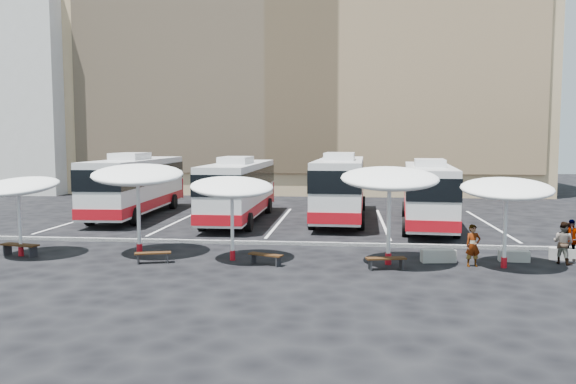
# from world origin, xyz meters

# --- Properties ---
(ground) EXTENTS (120.00, 120.00, 0.00)m
(ground) POSITION_xyz_m (0.00, 0.00, 0.00)
(ground) COLOR black
(ground) RESTS_ON ground
(sandstone_building) EXTENTS (42.00, 18.25, 29.60)m
(sandstone_building) POSITION_xyz_m (0.00, 31.87, 12.63)
(sandstone_building) COLOR tan
(sandstone_building) RESTS_ON ground
(apartment_block) EXTENTS (14.00, 14.00, 18.00)m
(apartment_block) POSITION_xyz_m (-28.00, 28.00, 9.00)
(apartment_block) COLOR silver
(apartment_block) RESTS_ON ground
(curb_divider) EXTENTS (34.00, 0.25, 0.15)m
(curb_divider) POSITION_xyz_m (0.00, 0.50, 0.07)
(curb_divider) COLOR black
(curb_divider) RESTS_ON ground
(bay_lines) EXTENTS (24.15, 12.00, 0.01)m
(bay_lines) POSITION_xyz_m (0.00, 8.00, 0.01)
(bay_lines) COLOR white
(bay_lines) RESTS_ON ground
(bus_0) EXTENTS (3.30, 12.74, 4.01)m
(bus_0) POSITION_xyz_m (-9.31, 9.48, 2.05)
(bus_0) COLOR silver
(bus_0) RESTS_ON ground
(bus_1) EXTENTS (2.85, 12.10, 3.84)m
(bus_1) POSITION_xyz_m (-2.44, 8.06, 1.96)
(bus_1) COLOR silver
(bus_1) RESTS_ON ground
(bus_2) EXTENTS (3.30, 12.88, 4.06)m
(bus_2) POSITION_xyz_m (3.51, 9.39, 2.07)
(bus_2) COLOR silver
(bus_2) RESTS_ON ground
(bus_3) EXTENTS (3.61, 12.05, 3.77)m
(bus_3) POSITION_xyz_m (8.43, 7.18, 1.92)
(bus_3) COLOR silver
(bus_3) RESTS_ON ground
(sunshade_0) EXTENTS (3.82, 3.86, 3.37)m
(sunshade_0) POSITION_xyz_m (-9.43, -3.14, 2.86)
(sunshade_0) COLOR silver
(sunshade_0) RESTS_ON ground
(sunshade_1) EXTENTS (4.57, 4.61, 3.92)m
(sunshade_1) POSITION_xyz_m (-4.70, -2.30, 3.33)
(sunshade_1) COLOR silver
(sunshade_1) RESTS_ON ground
(sunshade_2) EXTENTS (4.23, 4.26, 3.43)m
(sunshade_2) POSITION_xyz_m (-0.58, -3.03, 2.92)
(sunshade_2) COLOR silver
(sunshade_2) RESTS_ON ground
(sunshade_3) EXTENTS (3.83, 3.88, 3.89)m
(sunshade_3) POSITION_xyz_m (5.53, -3.16, 3.30)
(sunshade_3) COLOR silver
(sunshade_3) RESTS_ON ground
(sunshade_4) EXTENTS (3.68, 3.72, 3.48)m
(sunshade_4) POSITION_xyz_m (9.80, -3.27, 2.96)
(sunshade_4) COLOR silver
(sunshade_4) RESTS_ON ground
(wood_bench_0) EXTENTS (1.71, 0.78, 0.51)m
(wood_bench_0) POSITION_xyz_m (-9.45, -3.18, 0.39)
(wood_bench_0) COLOR black
(wood_bench_0) RESTS_ON ground
(wood_bench_1) EXTENTS (1.43, 0.75, 0.42)m
(wood_bench_1) POSITION_xyz_m (-3.55, -3.88, 0.32)
(wood_bench_1) COLOR black
(wood_bench_1) RESTS_ON ground
(wood_bench_2) EXTENTS (1.42, 0.86, 0.42)m
(wood_bench_2) POSITION_xyz_m (0.85, -3.73, 0.32)
(wood_bench_2) COLOR black
(wood_bench_2) RESTS_ON ground
(wood_bench_3) EXTENTS (1.52, 0.69, 0.45)m
(wood_bench_3) POSITION_xyz_m (5.38, -4.05, 0.35)
(wood_bench_3) COLOR black
(wood_bench_3) RESTS_ON ground
(conc_bench_0) EXTENTS (1.38, 0.64, 0.50)m
(conc_bench_0) POSITION_xyz_m (7.51, -2.54, 0.25)
(conc_bench_0) COLOR gray
(conc_bench_0) RESTS_ON ground
(conc_bench_1) EXTENTS (1.17, 0.44, 0.43)m
(conc_bench_1) POSITION_xyz_m (10.49, -2.11, 0.22)
(conc_bench_1) COLOR gray
(conc_bench_1) RESTS_ON ground
(conc_bench_2) EXTENTS (1.31, 0.73, 0.47)m
(conc_bench_2) POSITION_xyz_m (12.66, -1.56, 0.23)
(conc_bench_2) COLOR gray
(conc_bench_2) RESTS_ON ground
(passenger_0) EXTENTS (0.65, 0.50, 1.60)m
(passenger_0) POSITION_xyz_m (8.68, -3.16, 0.80)
(passenger_0) COLOR black
(passenger_0) RESTS_ON ground
(passenger_1) EXTENTS (1.00, 1.01, 1.65)m
(passenger_1) POSITION_xyz_m (12.25, -2.36, 0.82)
(passenger_1) COLOR black
(passenger_1) RESTS_ON ground
(passenger_2) EXTENTS (1.03, 0.60, 1.65)m
(passenger_2) POSITION_xyz_m (12.75, -1.69, 0.83)
(passenger_2) COLOR black
(passenger_2) RESTS_ON ground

